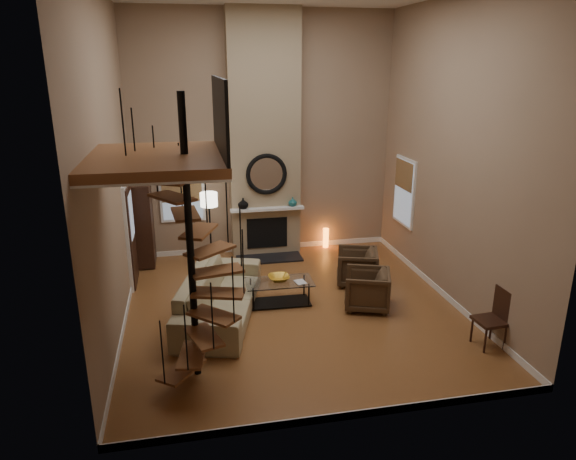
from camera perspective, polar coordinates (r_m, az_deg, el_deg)
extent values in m
cube|color=#A56935|center=(9.76, 0.47, -8.59)|extent=(6.00, 6.50, 0.01)
cube|color=#977C61|center=(12.03, -2.74, 10.26)|extent=(6.00, 0.02, 5.50)
cube|color=#977C61|center=(5.82, 7.17, 1.81)|extent=(6.00, 0.02, 5.50)
cube|color=#977C61|center=(8.77, -19.17, 6.42)|extent=(0.02, 6.50, 5.50)
cube|color=#977C61|center=(9.93, 17.87, 7.80)|extent=(0.02, 6.50, 5.50)
cube|color=white|center=(12.67, -2.55, -1.89)|extent=(6.00, 0.02, 0.12)
cube|color=white|center=(7.06, 6.25, -19.65)|extent=(6.00, 0.02, 0.12)
cube|color=white|center=(9.63, -17.47, -9.44)|extent=(0.02, 6.50, 0.12)
cube|color=white|center=(10.70, 16.45, -6.51)|extent=(0.02, 6.50, 0.12)
cube|color=#978262|center=(11.85, -2.60, 10.14)|extent=(1.60, 0.38, 5.50)
cube|color=black|center=(12.06, -2.05, -3.13)|extent=(1.50, 0.60, 0.04)
cube|color=black|center=(12.15, -2.31, -0.31)|extent=(0.95, 0.02, 0.72)
cube|color=white|center=(11.90, -2.28, 2.31)|extent=(1.70, 0.18, 0.06)
torus|color=black|center=(11.77, -2.37, 6.14)|extent=(0.94, 0.10, 0.94)
cylinder|color=white|center=(11.78, -2.38, 6.15)|extent=(0.80, 0.01, 0.80)
imported|color=black|center=(11.83, -4.95, 2.93)|extent=(0.24, 0.24, 0.25)
imported|color=#1B5E61|center=(12.01, 0.51, 3.14)|extent=(0.20, 0.20, 0.21)
cube|color=white|center=(12.09, -11.61, 4.40)|extent=(1.02, 0.04, 1.52)
cube|color=#8C9EB2|center=(12.06, -11.60, 4.38)|extent=(0.90, 0.01, 1.40)
cube|color=olive|center=(12.00, -11.67, 5.33)|extent=(0.90, 0.01, 0.98)
cube|color=white|center=(11.90, 12.67, 4.12)|extent=(0.04, 1.02, 1.52)
cube|color=#8C9EB2|center=(11.89, 12.56, 4.12)|extent=(0.01, 0.90, 1.40)
cube|color=olive|center=(11.80, 12.62, 5.93)|extent=(0.01, 0.90, 0.63)
cube|color=white|center=(10.91, -16.99, -0.48)|extent=(0.06, 1.05, 2.16)
cube|color=#321910|center=(10.92, -16.79, -0.60)|extent=(0.05, 0.90, 2.05)
cube|color=#8C9EB2|center=(10.79, -16.84, 1.55)|extent=(0.01, 0.60, 0.90)
cube|color=brown|center=(6.85, -14.24, 7.54)|extent=(1.70, 2.20, 0.12)
cube|color=white|center=(6.86, -14.19, 6.92)|extent=(1.70, 2.20, 0.03)
cube|color=black|center=(6.79, -7.51, 12.36)|extent=(0.04, 2.20, 0.94)
cylinder|color=black|center=(7.13, -10.72, -1.55)|extent=(0.10, 0.10, 4.02)
cube|color=brown|center=(7.65, -11.61, -14.84)|extent=(0.71, 0.78, 0.04)
cylinder|color=black|center=(7.17, -13.65, -12.97)|extent=(0.02, 0.02, 0.94)
cube|color=brown|center=(7.45, -10.48, -13.37)|extent=(0.46, 0.77, 0.04)
cylinder|color=black|center=(6.90, -11.16, -11.58)|extent=(0.02, 0.02, 0.94)
cube|color=brown|center=(7.33, -9.22, -11.50)|extent=(0.55, 0.79, 0.04)
cylinder|color=black|center=(6.81, -8.33, -9.38)|extent=(0.02, 0.02, 0.94)
cube|color=brown|center=(7.29, -8.18, -9.28)|extent=(0.75, 0.74, 0.04)
cylinder|color=black|center=(6.88, -6.05, -6.58)|extent=(0.02, 0.02, 0.94)
cube|color=brown|center=(7.32, -7.66, -6.89)|extent=(0.79, 0.53, 0.04)
cylinder|color=black|center=(7.07, -4.96, -3.56)|extent=(0.02, 0.02, 0.94)
cube|color=brown|center=(7.37, -7.79, -4.49)|extent=(0.77, 0.48, 0.04)
cylinder|color=black|center=(7.30, -5.24, -0.68)|extent=(0.02, 0.02, 0.94)
cube|color=brown|center=(7.42, -8.55, -2.22)|extent=(0.77, 0.72, 0.04)
cylinder|color=black|center=(7.51, -6.72, 1.88)|extent=(0.02, 0.02, 0.94)
cube|color=brown|center=(7.43, -9.77, -0.14)|extent=(0.58, 0.79, 0.04)
cylinder|color=black|center=(7.63, -9.04, 4.05)|extent=(0.02, 0.02, 0.94)
cube|color=brown|center=(7.38, -11.22, 1.76)|extent=(0.41, 0.75, 0.04)
cylinder|color=black|center=(7.61, -11.76, 5.87)|extent=(0.02, 0.02, 0.94)
cube|color=brown|center=(7.25, -12.63, 3.52)|extent=(0.68, 0.79, 0.04)
cylinder|color=black|center=(7.46, -14.41, 7.48)|extent=(0.02, 0.02, 0.94)
cube|color=brown|center=(7.07, -13.73, 5.25)|extent=(0.80, 0.64, 0.04)
cylinder|color=black|center=(7.18, -16.53, 9.02)|extent=(0.02, 0.02, 0.94)
cube|color=brown|center=(6.86, -14.29, 7.04)|extent=(0.72, 0.34, 0.04)
cylinder|color=black|center=(6.82, -17.66, 10.70)|extent=(0.02, 0.02, 0.94)
cube|color=#321910|center=(11.91, -15.57, 0.66)|extent=(0.39, 0.83, 1.84)
imported|color=tan|center=(9.42, -7.54, -7.08)|extent=(1.84, 3.06, 0.84)
imported|color=#493522|center=(10.76, 8.00, -4.06)|extent=(1.02, 1.01, 0.75)
imported|color=#493522|center=(9.75, 9.12, -6.51)|extent=(1.03, 1.02, 0.74)
cube|color=silver|center=(9.75, -0.96, -5.73)|extent=(1.27, 0.66, 0.02)
cube|color=black|center=(9.92, -0.95, -7.93)|extent=(1.17, 0.55, 0.02)
cylinder|color=black|center=(9.58, -3.84, -7.66)|extent=(0.03, 0.03, 0.46)
cylinder|color=black|center=(9.73, 2.31, -7.21)|extent=(0.03, 0.03, 0.46)
cylinder|color=black|center=(9.98, -4.12, -6.59)|extent=(0.03, 0.03, 0.46)
cylinder|color=black|center=(10.12, 1.77, -6.17)|extent=(0.03, 0.03, 0.46)
imported|color=gold|center=(9.77, -1.01, -5.31)|extent=(0.40, 0.40, 0.10)
imported|color=gray|center=(9.67, 1.25, -5.79)|extent=(0.23, 0.28, 0.02)
cylinder|color=black|center=(11.75, -8.35, -3.93)|extent=(0.33, 0.33, 0.03)
cylinder|color=black|center=(11.48, -8.53, -0.29)|extent=(0.04, 0.04, 1.44)
cylinder|color=#F2E5C6|center=(11.28, -8.70, 3.34)|extent=(0.37, 0.37, 0.30)
cylinder|color=orange|center=(12.77, 4.18, -0.86)|extent=(0.13, 0.13, 0.47)
cube|color=#321910|center=(8.96, 21.31, -9.30)|extent=(0.47, 0.47, 0.05)
cube|color=#321910|center=(8.96, 22.57, -7.58)|extent=(0.07, 0.43, 0.53)
cylinder|color=#321910|center=(8.83, 20.87, -11.32)|extent=(0.04, 0.04, 0.43)
cylinder|color=#321910|center=(9.04, 22.76, -10.87)|extent=(0.04, 0.04, 0.43)
cylinder|color=#321910|center=(9.09, 19.55, -10.31)|extent=(0.04, 0.04, 0.43)
cylinder|color=#321910|center=(9.28, 21.41, -9.91)|extent=(0.04, 0.04, 0.43)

